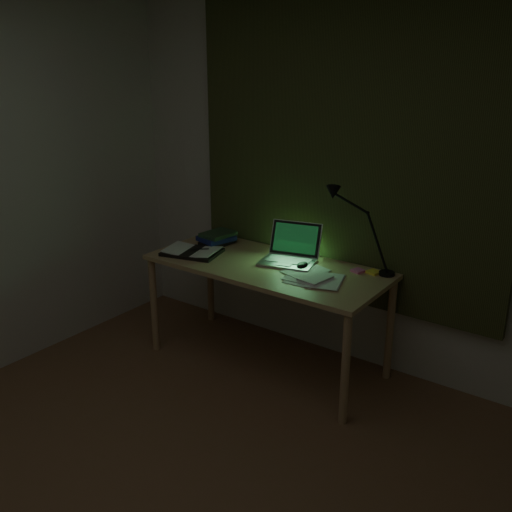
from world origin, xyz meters
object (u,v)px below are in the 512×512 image
at_px(loose_papers, 310,276).
at_px(desk_lamp, 390,234).
at_px(laptop, 288,246).
at_px(open_textbook, 192,251).
at_px(desk, 266,315).
at_px(book_stack, 217,237).

xyz_separation_m(loose_papers, desk_lamp, (0.36, 0.32, 0.26)).
height_order(loose_papers, desk_lamp, desk_lamp).
xyz_separation_m(laptop, open_textbook, (-0.65, -0.22, -0.11)).
bearing_deg(open_textbook, desk_lamp, 3.19).
xyz_separation_m(desk, desk_lamp, (0.72, 0.28, 0.63)).
height_order(laptop, loose_papers, laptop).
height_order(book_stack, desk_lamp, desk_lamp).
bearing_deg(desk_lamp, book_stack, -168.20).
bearing_deg(open_textbook, book_stack, 76.45).
bearing_deg(book_stack, laptop, -5.26).
relative_size(book_stack, desk_lamp, 0.44).
bearing_deg(open_textbook, loose_papers, -9.10).
relative_size(desk, desk_lamp, 3.00).
relative_size(book_stack, loose_papers, 0.70).
bearing_deg(desk_lamp, laptop, -156.93).
distance_m(laptop, desk_lamp, 0.66).
bearing_deg(loose_papers, desk, 173.78).
distance_m(open_textbook, book_stack, 0.28).
bearing_deg(desk, loose_papers, -6.22).
bearing_deg(desk, open_textbook, -166.98).
relative_size(desk, laptop, 4.07).
bearing_deg(open_textbook, laptop, 3.85).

